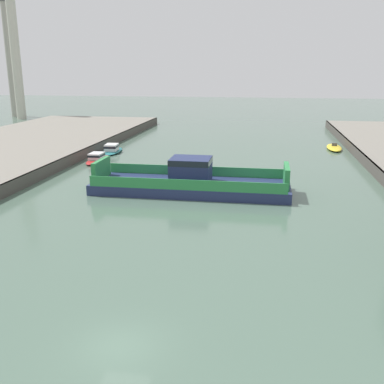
# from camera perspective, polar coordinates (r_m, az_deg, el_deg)

# --- Properties ---
(ground_plane) EXTENTS (400.00, 400.00, 0.00)m
(ground_plane) POSITION_cam_1_polar(r_m,az_deg,el_deg) (23.35, -9.22, -18.94)
(ground_plane) COLOR #4C6656
(chain_ferry) EXTENTS (21.53, 6.87, 3.83)m
(chain_ferry) POSITION_cam_1_polar(r_m,az_deg,el_deg) (48.98, -0.15, 1.30)
(chain_ferry) COLOR navy
(chain_ferry) RESTS_ON ground
(moored_boat_near_right) EXTENTS (2.50, 7.03, 1.38)m
(moored_boat_near_right) POSITION_cam_1_polar(r_m,az_deg,el_deg) (66.74, -11.97, 4.23)
(moored_boat_near_right) COLOR red
(moored_boat_near_right) RESTS_ON ground
(moored_boat_mid_left) EXTENTS (2.59, 7.48, 1.08)m
(moored_boat_mid_left) POSITION_cam_1_polar(r_m,az_deg,el_deg) (79.45, 17.69, 5.44)
(moored_boat_mid_left) COLOR yellow
(moored_boat_mid_left) RESTS_ON ground
(moored_boat_mid_right) EXTENTS (3.36, 7.66, 1.45)m
(moored_boat_mid_right) POSITION_cam_1_polar(r_m,az_deg,el_deg) (73.71, -10.17, 5.39)
(moored_boat_mid_right) COLOR #237075
(moored_boat_mid_right) RESTS_ON ground
(smokestack_distant_a) EXTENTS (2.61, 2.61, 36.44)m
(smokestack_distant_a) POSITION_cam_1_polar(r_m,az_deg,el_deg) (131.09, -21.73, 17.10)
(smokestack_distant_a) COLOR beige
(smokestack_distant_a) RESTS_ON ground
(smokestack_distant_b) EXTENTS (2.97, 2.97, 32.51)m
(smokestack_distant_b) POSITION_cam_1_polar(r_m,az_deg,el_deg) (138.35, -22.16, 16.09)
(smokestack_distant_b) COLOR #9E998E
(smokestack_distant_b) RESTS_ON ground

